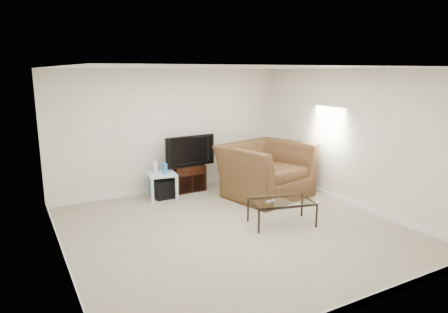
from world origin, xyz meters
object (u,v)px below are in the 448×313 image
subwoofer (163,189)px  coffee_table (282,212)px  television (188,150)px  recliner (266,161)px  tv_stand (188,178)px  side_table (162,186)px

subwoofer → coffee_table: 2.56m
television → coffee_table: bearing=-81.4°
recliner → coffee_table: bearing=-127.8°
tv_stand → side_table: tv_stand is taller
recliner → coffee_table: recliner is taller
recliner → tv_stand: bearing=125.3°
side_table → recliner: bearing=-24.5°
television → side_table: bearing=-167.1°
side_table → recliner: recliner is taller
tv_stand → coffee_table: tv_stand is taller
tv_stand → coffee_table: bearing=-77.4°
tv_stand → side_table: bearing=-160.9°
television → subwoofer: 0.94m
subwoofer → tv_stand: bearing=19.0°
side_table → subwoofer: size_ratio=1.40×
tv_stand → subwoofer: size_ratio=1.75×
recliner → subwoofer: bearing=141.6°
side_table → coffee_table: side_table is taller
television → coffee_table: television is taller
recliner → coffee_table: 1.62m
television → subwoofer: (-0.62, -0.19, -0.68)m
television → coffee_table: size_ratio=0.97×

